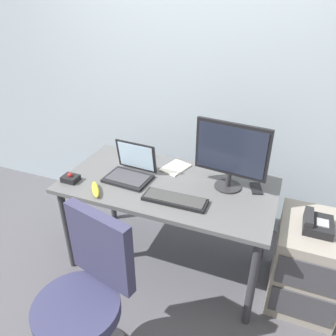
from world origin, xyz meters
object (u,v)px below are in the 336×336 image
desk_phone (317,224)px  paper_notepad (175,168)px  monitor_main (231,153)px  laptop (131,170)px  banana (95,189)px  keyboard (175,199)px  trackball_mouse (71,178)px  office_chair (87,307)px  file_cabinet (307,263)px  coffee_mug (125,153)px  cell_phone (256,188)px

desk_phone → paper_notepad: bearing=168.9°
desk_phone → paper_notepad: paper_notepad is taller
monitor_main → laptop: (-0.67, -0.12, -0.20)m
laptop → banana: size_ratio=1.71×
paper_notepad → keyboard: bearing=-69.8°
monitor_main → trackball_mouse: (-1.03, -0.33, -0.23)m
laptop → trackball_mouse: bearing=-150.5°
laptop → office_chair: bearing=-78.7°
banana → office_chair: bearing=-63.5°
file_cabinet → laptop: size_ratio=1.86×
file_cabinet → monitor_main: size_ratio=1.26×
monitor_main → paper_notepad: 0.50m
coffee_mug → cell_phone: 1.02m
file_cabinet → banana: 1.48m
laptop → coffee_mug: bearing=127.0°
coffee_mug → banana: 0.48m
monitor_main → coffee_mug: monitor_main is taller
office_chair → monitor_main: size_ratio=2.00×
coffee_mug → banana: coffee_mug is taller
office_chair → laptop: 0.94m
cell_phone → banana: banana is taller
file_cabinet → desk_phone: 0.34m
file_cabinet → office_chair: (-1.08, -0.92, 0.14)m
paper_notepad → cell_phone: paper_notepad is taller
coffee_mug → desk_phone: bearing=-7.4°
laptop → keyboard: bearing=-22.9°
laptop → trackball_mouse: 0.42m
cell_phone → keyboard: bearing=-160.1°
trackball_mouse → coffee_mug: bearing=65.0°
office_chair → keyboard: office_chair is taller
paper_notepad → coffee_mug: bearing=-178.5°
file_cabinet → keyboard: bearing=-165.6°
file_cabinet → trackball_mouse: trackball_mouse is taller
desk_phone → laptop: (-1.24, -0.04, 0.13)m
monitor_main → trackball_mouse: bearing=-162.4°
laptop → banana: (-0.13, -0.26, -0.03)m
monitor_main → laptop: monitor_main is taller
office_chair → laptop: office_chair is taller
keyboard → cell_phone: (0.45, 0.33, -0.01)m
trackball_mouse → coffee_mug: (0.20, 0.43, 0.03)m
file_cabinet → paper_notepad: size_ratio=2.92×
keyboard → coffee_mug: 0.68m
desk_phone → monitor_main: monitor_main is taller
laptop → cell_phone: bearing=11.2°
coffee_mug → paper_notepad: coffee_mug is taller
desk_phone → laptop: size_ratio=0.61×
banana → coffee_mug: bearing=94.5°
laptop → coffee_mug: size_ratio=3.07×
desk_phone → coffee_mug: (-1.41, 0.18, 0.13)m
monitor_main → cell_phone: 0.32m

